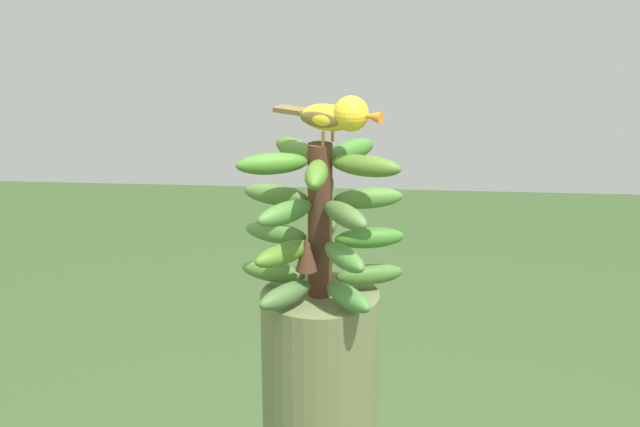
# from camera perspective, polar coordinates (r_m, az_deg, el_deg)

# --- Properties ---
(banana_bunch) EXTENTS (0.29, 0.28, 0.26)m
(banana_bunch) POSITION_cam_1_polar(r_m,az_deg,el_deg) (1.62, -0.02, -0.50)
(banana_bunch) COLOR #4C2D1E
(banana_bunch) RESTS_ON banana_tree
(perched_bird) EXTENTS (0.18, 0.11, 0.08)m
(perched_bird) POSITION_cam_1_polar(r_m,az_deg,el_deg) (1.57, 1.02, 5.64)
(perched_bird) COLOR #C68933
(perched_bird) RESTS_ON banana_bunch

